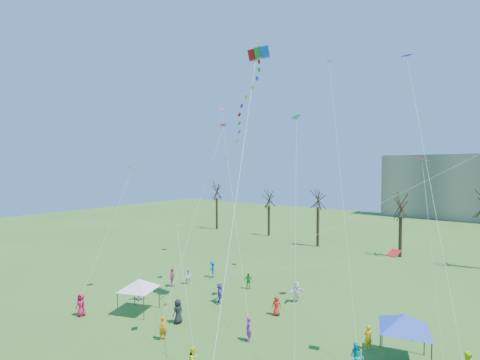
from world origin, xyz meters
The scene contains 6 objects.
bare_tree_row centered at (1.83, 35.66, 6.40)m, with size 69.45×8.29×9.78m.
big_box_kite centered at (-2.19, 7.93, 16.10)m, with size 4.39×7.81×23.62m.
canopy_tent_white centered at (-10.02, 3.76, 2.32)m, with size 3.44×3.44×2.74m.
canopy_tent_blue centered at (8.88, 8.82, 2.50)m, with size 3.80×3.80×2.95m.
festival_crowd centered at (-1.87, 7.30, 0.87)m, with size 26.81×14.52×1.83m.
small_kites_aloft centered at (-0.70, 10.95, 13.65)m, with size 31.96×20.11×32.35m.
Camera 1 is at (12.56, -13.14, 11.78)m, focal length 25.00 mm.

